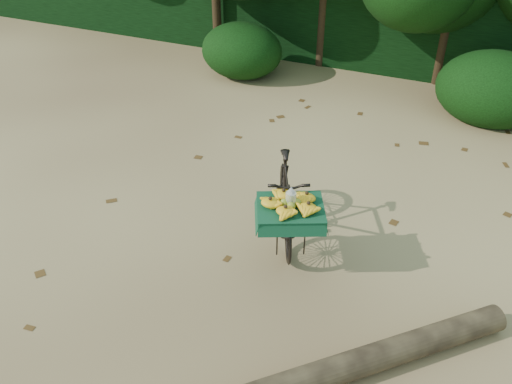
% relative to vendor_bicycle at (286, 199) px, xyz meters
% --- Properties ---
extents(ground, '(80.00, 80.00, 0.00)m').
position_rel_vendor_bicycle_xyz_m(ground, '(0.47, -0.06, -0.49)').
color(ground, tan).
rests_on(ground, ground).
extents(vendor_bicycle, '(1.22, 1.77, 0.97)m').
position_rel_vendor_bicycle_xyz_m(vendor_bicycle, '(0.00, 0.00, 0.00)').
color(vendor_bicycle, black).
rests_on(vendor_bicycle, ground).
extents(fallen_log, '(2.72, 2.67, 0.26)m').
position_rel_vendor_bicycle_xyz_m(fallen_log, '(1.13, -1.79, -0.36)').
color(fallen_log, brown).
rests_on(fallen_log, ground).
extents(hedge_backdrop, '(26.00, 1.80, 1.80)m').
position_rel_vendor_bicycle_xyz_m(hedge_backdrop, '(0.47, 6.24, 0.41)').
color(hedge_backdrop, black).
rests_on(hedge_backdrop, ground).
extents(bush_clumps, '(8.80, 1.70, 0.90)m').
position_rel_vendor_bicycle_xyz_m(bush_clumps, '(0.97, 4.24, -0.04)').
color(bush_clumps, black).
rests_on(bush_clumps, ground).
extents(leaf_litter, '(7.00, 7.30, 0.01)m').
position_rel_vendor_bicycle_xyz_m(leaf_litter, '(0.47, 0.59, -0.49)').
color(leaf_litter, '#4F3415').
rests_on(leaf_litter, ground).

